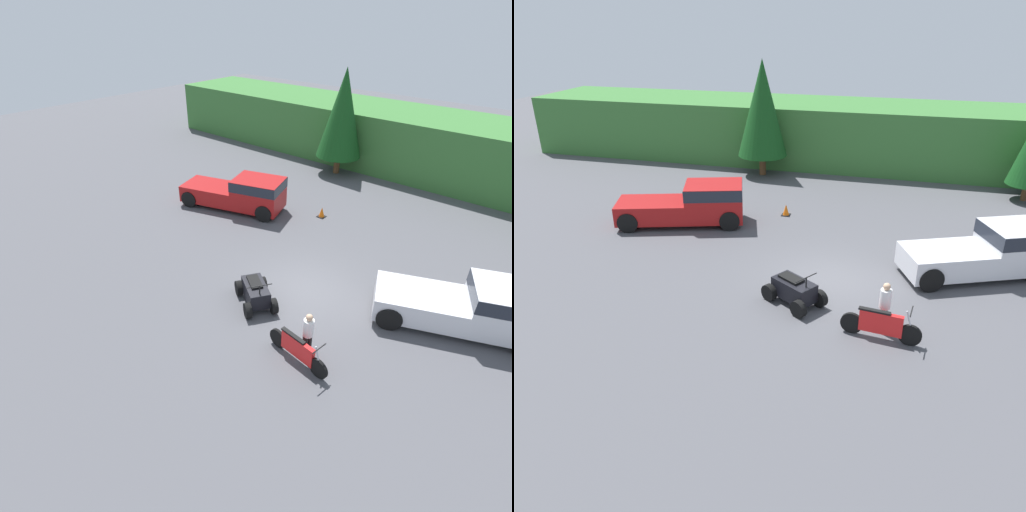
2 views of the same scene
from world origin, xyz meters
TOP-DOWN VIEW (x-y plane):
  - ground_plane at (0.00, 0.00)m, footprint 80.00×80.00m
  - hillside_backdrop at (0.00, 16.00)m, footprint 44.00×6.00m
  - tree_left at (-5.89, 12.08)m, footprint 2.88×2.88m
  - pickup_truck_red at (-6.88, 3.85)m, footprint 6.00×3.60m
  - pickup_truck_second at (5.68, 2.06)m, footprint 5.87×3.99m
  - dirt_bike at (1.99, -3.18)m, footprint 2.42×0.60m
  - quad_atv at (-0.93, -1.85)m, footprint 2.32×2.10m
  - rider_person at (2.04, -2.74)m, footprint 0.41×0.41m
  - traffic_cone at (-3.01, 5.91)m, footprint 0.42×0.42m

SIDE VIEW (x-z plane):
  - ground_plane at x=0.00m, z-range 0.00..0.00m
  - traffic_cone at x=-3.01m, z-range -0.02..0.53m
  - quad_atv at x=-0.93m, z-range -0.13..1.08m
  - dirt_bike at x=1.99m, z-range -0.09..1.07m
  - rider_person at x=2.04m, z-range 0.07..1.74m
  - pickup_truck_second at x=5.68m, z-range 0.06..1.94m
  - pickup_truck_red at x=-6.88m, z-range 0.06..1.94m
  - hillside_backdrop at x=0.00m, z-range 0.00..3.69m
  - tree_left at x=-5.89m, z-range 0.58..7.12m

